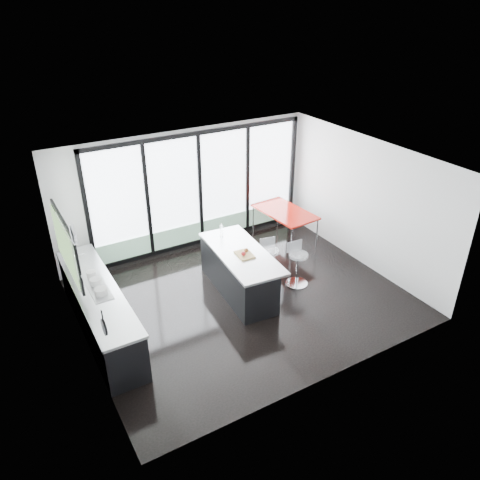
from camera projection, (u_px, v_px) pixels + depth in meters
floor at (243, 299)px, 9.24m from camera, size 6.00×5.00×0.00m
ceiling at (244, 163)px, 7.91m from camera, size 6.00×5.00×0.00m
wall_back at (199, 195)px, 10.63m from camera, size 6.00×0.09×2.80m
wall_front at (332, 307)px, 6.68m from camera, size 6.00×0.00×2.80m
wall_left at (73, 264)px, 7.39m from camera, size 0.26×5.00×2.80m
wall_right at (365, 203)px, 9.91m from camera, size 0.00×5.00×2.80m
counter_cabinets at (100, 310)px, 8.14m from camera, size 0.69×3.24×1.36m
island at (238, 272)px, 9.27m from camera, size 1.09×2.26×1.16m
bar_stool_near at (298, 269)px, 9.52m from camera, size 0.47×0.47×0.72m
bar_stool_far at (270, 264)px, 9.73m from camera, size 0.51×0.51×0.69m
red_table at (284, 227)px, 11.11m from camera, size 1.00×1.60×0.82m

